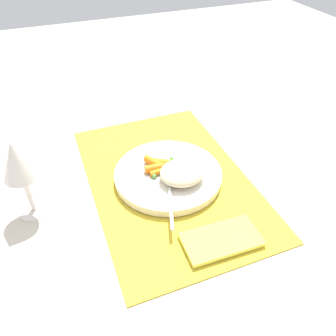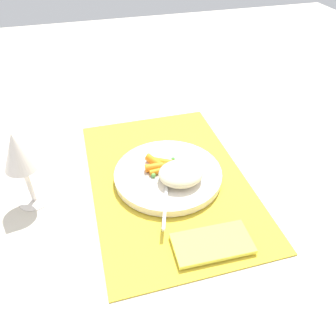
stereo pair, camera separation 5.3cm
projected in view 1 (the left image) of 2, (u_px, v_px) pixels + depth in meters
name	position (u px, v px, depth m)	size (l,w,h in m)	color
ground_plane	(168.00, 179.00, 0.73)	(2.40, 2.40, 0.00)	beige
placemat	(168.00, 178.00, 0.73)	(0.50, 0.33, 0.01)	gold
plate	(168.00, 174.00, 0.72)	(0.23, 0.23, 0.02)	silver
rice_mound	(182.00, 173.00, 0.69)	(0.08, 0.09, 0.03)	beige
carrot_portion	(160.00, 166.00, 0.72)	(0.07, 0.07, 0.02)	orange
pea_scatter	(163.00, 166.00, 0.72)	(0.08, 0.08, 0.01)	#57A346
fork	(169.00, 182.00, 0.69)	(0.20, 0.08, 0.01)	silver
wine_glass	(17.00, 164.00, 0.59)	(0.06, 0.06, 0.16)	silver
napkin	(221.00, 239.00, 0.59)	(0.07, 0.14, 0.01)	#EAE54C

